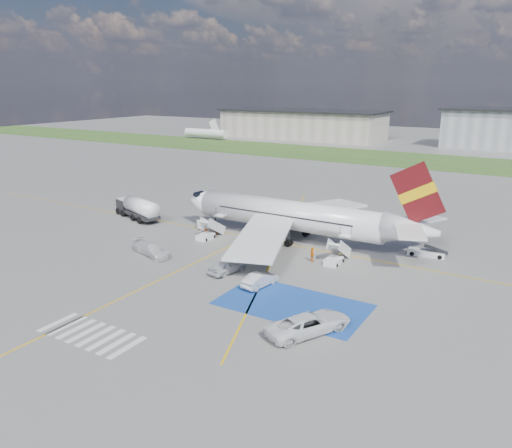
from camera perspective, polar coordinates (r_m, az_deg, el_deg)
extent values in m
plane|color=#60605E|center=(56.01, -3.06, -5.44)|extent=(400.00, 400.00, 0.00)
cube|color=#2D4C1E|center=(142.58, 19.11, 6.80)|extent=(400.00, 30.00, 0.01)
cube|color=gold|center=(65.67, 2.84, -2.19)|extent=(120.00, 0.20, 0.01)
cube|color=gold|center=(51.94, -13.99, -7.67)|extent=(0.20, 60.00, 0.01)
cube|color=gold|center=(65.67, 2.84, -2.19)|extent=(20.71, 56.45, 0.01)
cube|color=navy|center=(48.14, 4.21, -9.16)|extent=(14.00, 8.00, 0.01)
cube|color=silver|center=(48.01, -21.69, -10.40)|extent=(0.60, 4.00, 0.01)
cube|color=silver|center=(47.12, -20.79, -10.80)|extent=(0.60, 4.00, 0.01)
cube|color=silver|center=(46.26, -19.84, -11.22)|extent=(0.60, 4.00, 0.01)
cube|color=silver|center=(45.40, -18.86, -11.66)|extent=(0.60, 4.00, 0.01)
cube|color=silver|center=(44.56, -17.84, -12.10)|extent=(0.60, 4.00, 0.01)
cube|color=silver|center=(43.74, -16.78, -12.56)|extent=(0.60, 4.00, 0.01)
cube|color=silver|center=(42.94, -15.67, -13.03)|extent=(0.60, 4.00, 0.01)
cube|color=silver|center=(42.16, -14.52, -13.52)|extent=(0.60, 4.00, 0.01)
cube|color=gray|center=(193.17, 5.30, 11.25)|extent=(60.00, 22.00, 10.00)
cylinder|color=silver|center=(66.41, 3.70, 1.06)|extent=(26.00, 3.90, 3.90)
cone|color=silver|center=(74.32, -6.60, 2.59)|extent=(4.00, 3.90, 3.90)
cube|color=black|center=(73.73, -6.26, 3.33)|extent=(1.67, 1.90, 0.82)
cone|color=silver|center=(60.83, 17.35, -0.65)|extent=(6.50, 3.90, 3.90)
cube|color=silver|center=(58.96, 0.71, -1.43)|extent=(9.86, 15.95, 1.40)
cube|color=silver|center=(73.58, 7.47, 1.94)|extent=(9.86, 15.95, 1.40)
cylinder|color=#38383A|center=(62.25, 1.27, -1.84)|extent=(3.40, 2.10, 2.10)
cylinder|color=#38383A|center=(71.77, 5.75, 0.49)|extent=(3.40, 2.10, 2.10)
cube|color=#500D10|center=(59.72, 17.97, 3.36)|extent=(6.62, 0.30, 7.45)
cube|color=#EDB40D|center=(59.72, 17.97, 3.36)|extent=(4.36, 0.40, 3.08)
cube|color=silver|center=(57.51, 17.18, -0.84)|extent=(4.73, 5.95, 0.49)
cube|color=silver|center=(63.54, 18.64, 0.59)|extent=(4.73, 5.95, 0.49)
cube|color=black|center=(64.64, 2.90, 0.98)|extent=(19.50, 0.04, 0.18)
cube|color=black|center=(68.01, 4.48, 1.70)|extent=(19.50, 0.04, 0.18)
cube|color=silver|center=(68.39, -5.02, -0.22)|extent=(1.40, 3.73, 2.32)
cube|color=silver|center=(69.59, -4.12, 0.98)|extent=(1.40, 1.00, 0.12)
cylinder|color=black|center=(69.85, -4.60, 1.49)|extent=(0.06, 0.06, 1.10)
cylinder|color=black|center=(69.06, -3.65, 1.34)|extent=(0.06, 0.06, 1.10)
cube|color=silver|center=(67.48, -5.80, -1.44)|extent=(1.60, 2.40, 0.70)
cube|color=silver|center=(59.77, 9.47, -2.78)|extent=(1.40, 3.73, 2.32)
cube|color=silver|center=(61.14, 10.19, -1.35)|extent=(1.40, 1.00, 0.12)
cylinder|color=black|center=(61.22, 9.60, -0.76)|extent=(0.06, 0.06, 1.10)
cylinder|color=black|center=(60.75, 10.83, -0.95)|extent=(0.06, 0.06, 1.10)
cube|color=silver|center=(58.73, 8.84, -4.22)|extent=(1.60, 2.40, 0.70)
cube|color=black|center=(82.43, -14.57, 1.94)|extent=(3.10, 3.10, 2.45)
cylinder|color=silver|center=(77.84, -12.99, 1.93)|extent=(7.65, 4.63, 2.45)
cube|color=black|center=(78.13, -12.94, 1.06)|extent=(7.65, 4.63, 0.53)
cube|color=silver|center=(71.46, -5.93, -0.05)|extent=(2.23, 1.70, 1.38)
cube|color=black|center=(71.26, -5.94, 0.52)|extent=(2.11, 1.58, 0.12)
cube|color=silver|center=(64.16, 18.88, -3.16)|extent=(4.44, 1.99, 0.71)
cube|color=black|center=(63.91, 19.88, -2.74)|extent=(2.92, 1.44, 0.80)
imported|color=silver|center=(55.39, -3.36, -4.83)|extent=(2.64, 4.88, 1.58)
imported|color=#A6A8AD|center=(51.81, 0.45, -6.37)|extent=(2.28, 4.64, 1.46)
imported|color=white|center=(42.79, 6.08, -10.92)|extent=(5.18, 6.52, 2.22)
imported|color=silver|center=(62.31, -11.92, -2.58)|extent=(5.39, 3.41, 1.96)
imported|color=#E8580C|center=(69.78, -5.72, -0.33)|extent=(0.80, 0.84, 1.94)
imported|color=orange|center=(69.11, -4.68, -0.60)|extent=(0.99, 0.96, 1.60)
imported|color=orange|center=(59.02, 6.46, -3.46)|extent=(1.05, 1.06, 1.80)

